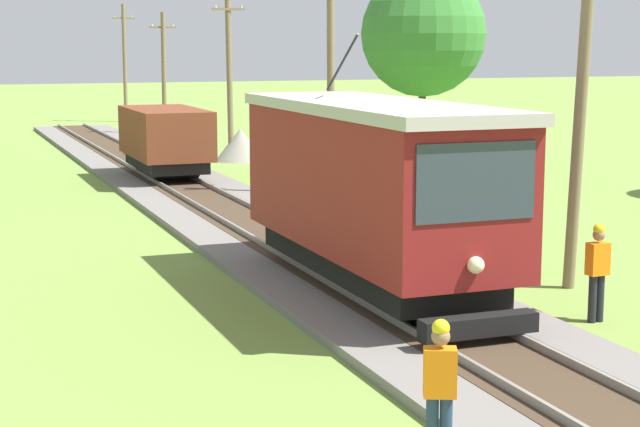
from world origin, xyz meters
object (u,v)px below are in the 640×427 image
freight_car (165,139)px  utility_pole_far (229,73)px  tree_right_far (423,34)px  red_tram (373,186)px  second_worker (597,268)px  gravel_pile (240,145)px  utility_pole_horizon (125,62)px  track_worker (440,386)px  utility_pole_mid (331,81)px  utility_pole_near_tram (581,95)px  utility_pole_distant (164,73)px

freight_car → utility_pole_far: (4.05, 5.80, 2.12)m
freight_car → tree_right_far: 13.40m
red_tram → freight_car: bearing=90.0°
second_worker → gravel_pile: bearing=174.4°
utility_pole_horizon → tree_right_far: (8.14, -25.57, 1.54)m
red_tram → utility_pole_far: (4.04, 24.15, 1.49)m
red_tram → track_worker: (-2.61, -7.88, -1.21)m
freight_car → second_worker: (2.98, -21.46, -0.57)m
red_tram → utility_pole_far: bearing=80.5°
freight_car → utility_pole_mid: size_ratio=0.71×
utility_pole_horizon → red_tram: bearing=-94.8°
gravel_pile → track_worker: 32.64m
freight_car → utility_pole_horizon: bearing=82.2°
utility_pole_horizon → tree_right_far: bearing=-72.3°
utility_pole_near_tram → gravel_pile: utility_pole_near_tram is taller
freight_car → utility_pole_distant: size_ratio=0.80×
utility_pole_mid → tree_right_far: (8.14, 9.92, 1.56)m
utility_pole_near_tram → track_worker: (-6.66, -7.01, -2.92)m
freight_car → utility_pole_near_tram: size_ratio=0.68×
freight_car → utility_pole_far: size_ratio=0.73×
utility_pole_distant → utility_pole_horizon: utility_pole_horizon is taller
utility_pole_horizon → utility_pole_mid: bearing=-90.0°
utility_pole_mid → utility_pole_distant: utility_pole_mid is taller
gravel_pile → second_worker: (-1.46, -27.10, 0.30)m
utility_pole_far → red_tram: bearing=-99.5°
second_worker → red_tram: bearing=-138.8°
freight_car → second_worker: 21.67m
red_tram → utility_pole_horizon: utility_pole_horizon is taller
red_tram → utility_pole_far: 24.54m
red_tram → track_worker: 8.39m
utility_pole_distant → track_worker: size_ratio=3.66×
utility_pole_near_tram → track_worker: utility_pole_near_tram is taller
track_worker → utility_pole_horizon: bearing=-163.6°
gravel_pile → track_worker: size_ratio=1.20×
second_worker → tree_right_far: bearing=157.6°
utility_pole_horizon → freight_car: bearing=-97.8°
red_tram → utility_pole_horizon: (4.04, 48.05, 1.57)m
utility_pole_near_tram → utility_pole_horizon: utility_pole_near_tram is taller
gravel_pile → red_tram: bearing=-100.5°
red_tram → second_worker: 4.47m
utility_pole_distant → second_worker: bearing=-91.5°
utility_pole_mid → utility_pole_horizon: 35.48m
utility_pole_mid → second_worker: 15.95m
utility_pole_mid → utility_pole_near_tram: bearing=-90.0°
utility_pole_far → utility_pole_distant: size_ratio=1.10×
red_tram → utility_pole_near_tram: 4.48m
utility_pole_horizon → second_worker: 51.24m
utility_pole_near_tram → utility_pole_horizon: 48.92m
utility_pole_distant → gravel_pile: utility_pole_distant is taller
utility_pole_horizon → gravel_pile: (0.39, -24.06, -3.08)m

